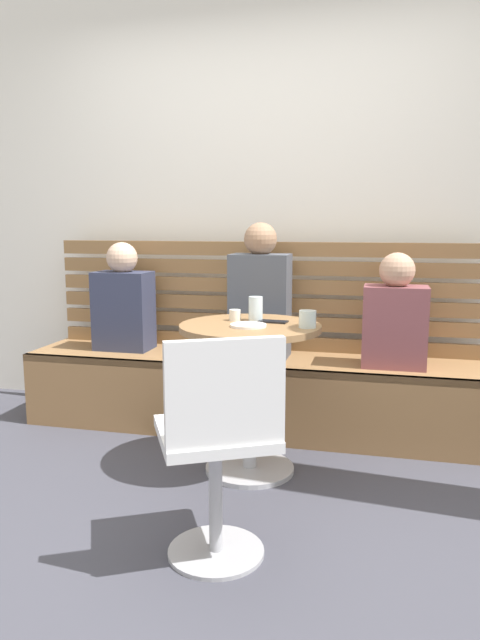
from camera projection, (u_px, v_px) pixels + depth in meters
The scene contains 14 objects.
ground at pixel (186, 528), 2.35m from camera, with size 8.00×8.00×0.00m, color #42424C.
back_wall at pixel (267, 186), 3.69m from camera, with size 5.20×0.10×2.90m, color white.
booth_bench at pixel (251, 393), 3.46m from camera, with size 2.70×0.52×0.44m.
booth_backrest at pixel (260, 295), 3.60m from camera, with size 2.65×0.04×0.67m.
cafe_table at pixel (250, 369), 2.82m from camera, with size 0.68×0.68×0.74m.
white_chair at pixel (219, 441), 2.04m from camera, with size 0.54×0.54×0.85m.
person_adult at pixel (260, 297), 3.39m from camera, with size 0.34×0.22×0.78m.
person_child_left at pixel (123, 302), 3.60m from camera, with size 0.34×0.22×0.66m.
person_child_middle at pixel (395, 317), 3.16m from camera, with size 0.34×0.22×0.62m.
cup_glass_tall at pixel (256, 309), 2.88m from camera, with size 0.07×0.07×0.12m, color silver.
cup_espresso_small at pixel (235, 315), 2.89m from camera, with size 0.06×0.06×0.06m, color silver.
cup_glass_short at pixel (308, 319), 2.69m from camera, with size 0.08×0.08×0.08m, color silver.
plate_small at pixel (248, 325), 2.72m from camera, with size 0.17×0.17×0.01m, color white.
phone_on_table at pixel (273, 322), 2.84m from camera, with size 0.07×0.14×0.01m, color black.
Camera 1 is at (0.73, -2.07, 1.22)m, focal length 32.71 mm.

